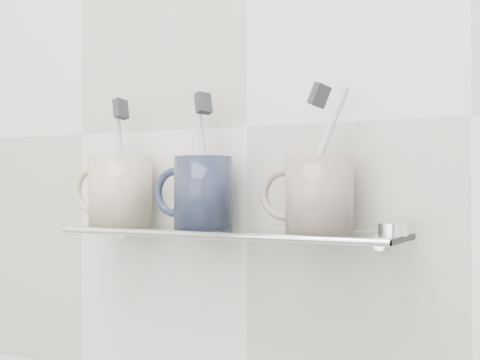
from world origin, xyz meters
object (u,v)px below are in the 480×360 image
Objects in this scene: mug_left at (121,190)px; mug_center at (203,192)px; shelf_glass at (226,233)px; mug_right at (319,194)px.

mug_left is 0.15m from mug_center.
shelf_glass is 0.15m from mug_right.
mug_right is at bearing -18.67° from mug_center.
mug_center is at bearing 173.05° from shelf_glass.
mug_left is 0.33m from mug_right.
mug_center is (0.15, 0.00, -0.00)m from mug_left.
mug_center is at bearing -166.15° from mug_right.
mug_center is 1.03× the size of mug_right.
mug_right is at bearing 2.08° from shelf_glass.
mug_center is at bearing 0.85° from mug_left.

